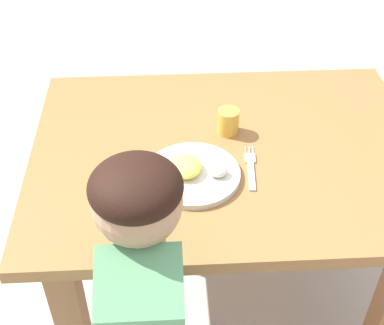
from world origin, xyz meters
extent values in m
plane|color=#BDB4A9|center=(0.00, 0.00, 0.00)|extent=(8.00, 8.00, 0.00)
cube|color=#966335|center=(0.00, 0.00, 0.69)|extent=(1.14, 0.84, 0.04)
cube|color=#99633B|center=(-0.46, -0.31, 0.34)|extent=(0.08, 0.08, 0.67)
cube|color=#99633B|center=(-0.46, 0.31, 0.34)|extent=(0.08, 0.08, 0.67)
cube|color=#99633B|center=(0.46, 0.31, 0.34)|extent=(0.08, 0.08, 0.67)
cylinder|color=silver|center=(-0.11, -0.12, 0.72)|extent=(0.26, 0.26, 0.02)
ellipsoid|color=#F9E653|center=(-0.13, -0.11, 0.75)|extent=(0.09, 0.10, 0.04)
ellipsoid|color=red|center=(-0.15, -0.11, 0.74)|extent=(0.04, 0.04, 0.03)
ellipsoid|color=red|center=(-0.18, -0.12, 0.74)|extent=(0.03, 0.04, 0.02)
ellipsoid|color=white|center=(-0.04, -0.13, 0.74)|extent=(0.05, 0.04, 0.03)
cube|color=silver|center=(0.05, -0.13, 0.71)|extent=(0.03, 0.12, 0.01)
cube|color=silver|center=(0.06, -0.05, 0.71)|extent=(0.03, 0.04, 0.01)
cylinder|color=silver|center=(0.07, -0.02, 0.71)|extent=(0.01, 0.03, 0.00)
cylinder|color=silver|center=(0.06, -0.02, 0.71)|extent=(0.01, 0.03, 0.00)
cylinder|color=silver|center=(0.05, -0.02, 0.71)|extent=(0.01, 0.03, 0.00)
cylinder|color=tan|center=(-0.30, -0.15, 0.72)|extent=(0.07, 0.15, 0.01)
ellipsoid|color=tan|center=(-0.26, -0.05, 0.72)|extent=(0.05, 0.06, 0.02)
cylinder|color=gold|center=(0.01, 0.08, 0.75)|extent=(0.06, 0.06, 0.08)
cube|color=#599966|center=(-0.24, -0.51, 0.71)|extent=(0.17, 0.27, 0.35)
sphere|color=tan|center=(-0.24, -0.44, 0.94)|extent=(0.18, 0.18, 0.18)
ellipsoid|color=black|center=(-0.24, -0.44, 0.99)|extent=(0.19, 0.19, 0.10)
cylinder|color=tan|center=(-0.24, -0.32, 0.74)|extent=(0.05, 0.24, 0.05)
camera|label=1|loc=(-0.17, -1.21, 1.70)|focal=50.38mm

